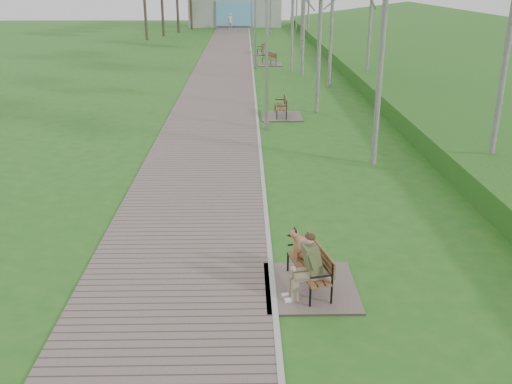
% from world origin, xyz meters
% --- Properties ---
extents(ground, '(120.00, 120.00, 0.00)m').
position_xyz_m(ground, '(0.00, 0.00, 0.00)').
color(ground, '#215B1B').
rests_on(ground, ground).
extents(walkway, '(3.50, 67.00, 0.04)m').
position_xyz_m(walkway, '(-1.75, 21.50, 0.02)').
color(walkway, '#70615A').
rests_on(walkway, ground).
extents(kerb, '(0.10, 67.00, 0.05)m').
position_xyz_m(kerb, '(0.00, 21.50, 0.03)').
color(kerb, '#999993').
rests_on(kerb, ground).
extents(embankment, '(14.00, 70.00, 1.60)m').
position_xyz_m(embankment, '(12.00, 20.00, 0.00)').
color(embankment, '#3C7224').
rests_on(embankment, ground).
extents(building_north, '(10.00, 5.20, 4.00)m').
position_xyz_m(building_north, '(-1.50, 50.97, 1.99)').
color(building_north, '#9E9E99').
rests_on(building_north, ground).
extents(bench_main, '(1.62, 1.80, 1.41)m').
position_xyz_m(bench_main, '(0.59, -6.56, 0.39)').
color(bench_main, '#70615A').
rests_on(bench_main, ground).
extents(bench_second, '(1.58, 1.76, 0.97)m').
position_xyz_m(bench_second, '(0.94, 6.73, 0.18)').
color(bench_second, '#70615A').
rests_on(bench_second, ground).
extents(bench_third, '(1.53, 1.70, 0.94)m').
position_xyz_m(bench_third, '(1.06, 20.91, 0.17)').
color(bench_third, '#70615A').
rests_on(bench_third, ground).
extents(bench_far, '(1.69, 1.88, 1.04)m').
position_xyz_m(bench_far, '(0.78, 26.13, 0.19)').
color(bench_far, '#70615A').
rests_on(bench_far, ground).
extents(lamp_post_near, '(0.18, 0.18, 4.63)m').
position_xyz_m(lamp_post_near, '(0.29, 4.79, 2.16)').
color(lamp_post_near, gray).
rests_on(lamp_post_near, ground).
extents(lamp_post_second, '(0.18, 0.18, 4.59)m').
position_xyz_m(lamp_post_second, '(0.16, 19.53, 2.15)').
color(lamp_post_second, gray).
rests_on(lamp_post_second, ground).
extents(lamp_post_third, '(0.18, 0.18, 4.58)m').
position_xyz_m(lamp_post_third, '(0.11, 31.73, 2.14)').
color(lamp_post_third, gray).
rests_on(lamp_post_third, ground).
extents(lamp_post_far, '(0.19, 0.19, 4.97)m').
position_xyz_m(lamp_post_far, '(0.24, 44.69, 2.32)').
color(lamp_post_far, gray).
rests_on(lamp_post_far, ground).
extents(pedestrian_near, '(0.68, 0.54, 1.61)m').
position_xyz_m(pedestrian_near, '(-2.00, 47.13, 0.81)').
color(pedestrian_near, silver).
rests_on(pedestrian_near, ground).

